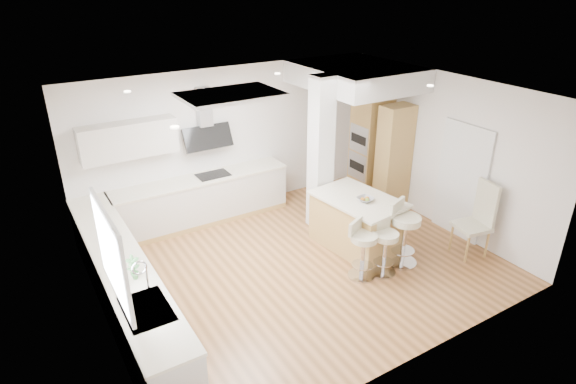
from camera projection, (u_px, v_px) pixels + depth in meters
ground at (299, 264)px, 7.86m from camera, size 6.00×6.00×0.00m
ceiling at (299, 264)px, 7.86m from camera, size 6.00×5.00×0.02m
wall_back at (229, 141)px, 9.20m from camera, size 6.00×0.04×2.80m
wall_left at (93, 239)px, 5.85m from camera, size 0.04×5.00×2.80m
wall_right at (439, 151)px, 8.69m from camera, size 0.04×5.00×2.80m
skylight at (231, 95)px, 6.78m from camera, size 4.10×2.10×0.06m
window_left at (110, 251)px, 5.05m from camera, size 0.06×1.28×1.07m
doorway_right at (461, 183)px, 8.38m from camera, size 0.05×1.00×2.10m
counter_left at (124, 285)px, 6.56m from camera, size 0.63×4.50×1.35m
counter_back at (192, 189)px, 8.85m from camera, size 3.62×0.63×2.50m
pillar at (321, 155)px, 8.50m from camera, size 0.35×0.35×2.80m
soffit at (355, 76)px, 8.84m from camera, size 1.78×2.20×0.40m
oven_column at (379, 152)px, 9.63m from camera, size 0.63×1.21×2.10m
peninsula at (357, 222)px, 8.20m from camera, size 1.18×1.62×0.99m
bar_stool_a at (362, 247)px, 7.34m from camera, size 0.57×0.57×0.95m
bar_stool_b at (384, 244)px, 7.44m from camera, size 0.43×0.43×0.92m
bar_stool_c at (404, 230)px, 7.65m from camera, size 0.63×0.63×1.09m
dining_chair at (479, 217)px, 7.90m from camera, size 0.58×0.58×1.29m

